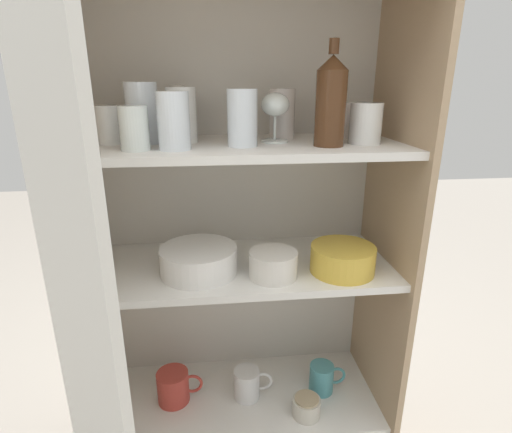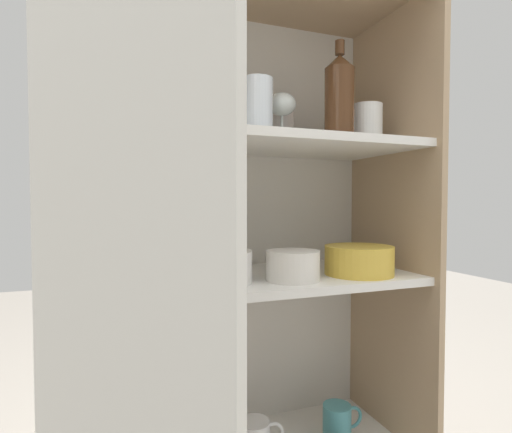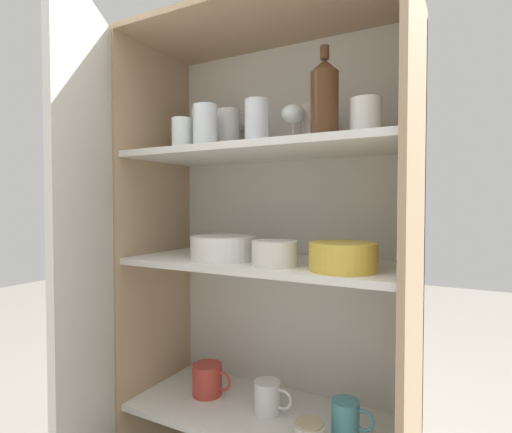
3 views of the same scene
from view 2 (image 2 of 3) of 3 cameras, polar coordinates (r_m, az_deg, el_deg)
name	(u,v)px [view 2 (image 2 of 3)]	position (r m, az deg, el deg)	size (l,w,h in m)	color
cupboard_back_panel	(228,274)	(1.17, -4.09, -8.18)	(0.86, 0.02, 1.45)	silver
cupboard_side_left	(58,301)	(0.95, -26.40, -10.81)	(0.02, 0.39, 1.45)	tan
cupboard_side_right	(389,276)	(1.20, 18.50, -8.01)	(0.02, 0.39, 1.45)	tan
shelf_board_middle	(248,280)	(1.00, -1.09, -9.04)	(0.83, 0.35, 0.02)	white
shelf_board_upper	(248,143)	(0.99, -1.10, 10.40)	(0.83, 0.35, 0.02)	white
cupboard_door	(115,361)	(0.59, -19.54, -18.94)	(0.25, 0.37, 1.45)	silver
tumbler_glass_0	(148,103)	(0.97, -15.23, 15.44)	(0.08, 0.08, 0.15)	white
tumbler_glass_1	(189,109)	(0.99, -9.56, 14.94)	(0.07, 0.07, 0.14)	white
tumbler_glass_2	(338,132)	(1.19, 11.58, 11.71)	(0.06, 0.06, 0.09)	silver
tumbler_glass_3	(108,112)	(0.97, -20.42, 13.85)	(0.06, 0.06, 0.09)	white
tumbler_glass_4	(281,122)	(1.12, 3.64, 13.33)	(0.07, 0.07, 0.13)	silver
tumbler_glass_5	(150,102)	(0.87, -14.89, 15.47)	(0.07, 0.07, 0.10)	white
tumbler_glass_6	(367,124)	(1.10, 15.55, 12.60)	(0.08, 0.08, 0.10)	white
tumbler_glass_7	(258,107)	(0.96, 0.23, 15.32)	(0.07, 0.07, 0.13)	white
tumbler_glass_8	(193,99)	(0.88, -8.95, 16.30)	(0.07, 0.07, 0.13)	white
wine_glass_0	(282,108)	(1.04, 3.73, 15.25)	(0.07, 0.07, 0.12)	white
wine_glass_1	(176,103)	(1.09, -11.32, 15.59)	(0.07, 0.07, 0.14)	white
wine_bottle	(339,97)	(1.04, 11.83, 16.42)	(0.07, 0.07, 0.24)	#4C2D19
plate_stack_white	(207,267)	(0.92, -6.96, -7.12)	(0.20, 0.20, 0.07)	white
mixing_bowl_large	(359,259)	(1.04, 14.49, -5.89)	(0.17, 0.17, 0.07)	gold
serving_bowl_small	(293,264)	(0.94, 5.27, -6.78)	(0.13, 0.13, 0.07)	silver
coffee_mug_extra_2	(338,422)	(1.24, 11.62, -26.82)	(0.12, 0.08, 0.09)	teal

